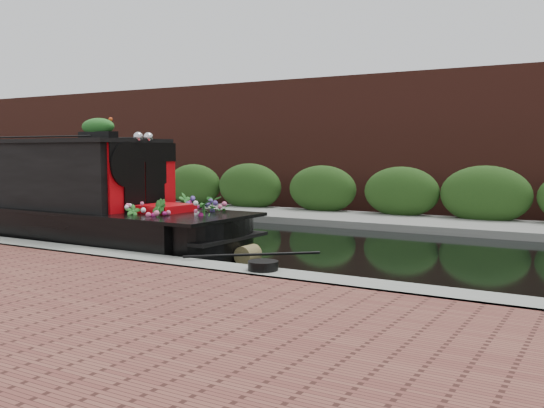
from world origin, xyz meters
The scene contains 8 objects.
ground centered at (0.00, 0.00, 0.00)m, with size 80.00×80.00×0.00m, color black.
near_bank_coping centered at (0.00, -3.30, 0.00)m, with size 40.00×0.60×0.50m, color gray.
far_bank_path centered at (0.00, 4.20, 0.00)m, with size 40.00×2.40×0.34m, color gray.
far_hedge centered at (0.00, 5.10, 0.00)m, with size 40.00×1.10×2.80m, color #224416.
far_brick_wall centered at (0.00, 7.20, 0.00)m, with size 40.00×1.00×8.00m, color #54251C.
narrowboat centered at (-3.79, -1.86, 0.77)m, with size 11.11×2.29×2.60m.
rope_fender centered at (2.16, -1.87, 0.15)m, with size 0.30×0.30×0.36m, color brown.
coiled_mooring_rope centered at (3.28, -3.24, 0.31)m, with size 0.40×0.40×0.12m, color black.
Camera 1 is at (7.30, -9.85, 1.79)m, focal length 40.00 mm.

